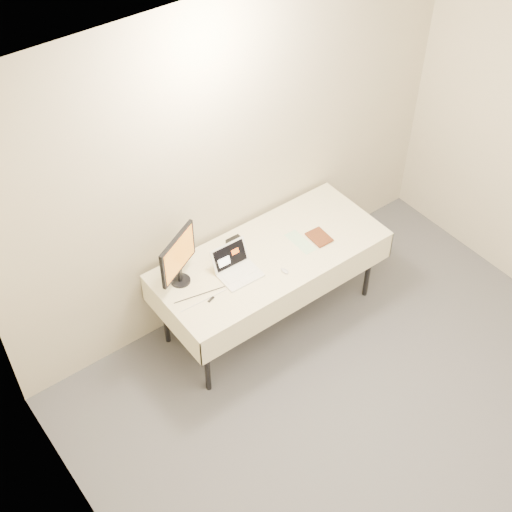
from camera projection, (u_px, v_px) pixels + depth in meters
ground at (453, 498)px, 4.85m from camera, size 5.00×5.00×0.00m
back_wall at (235, 162)px, 5.34m from camera, size 4.00×0.10×2.70m
table at (270, 259)px, 5.55m from camera, size 1.86×0.81×0.74m
laptop at (236, 267)px, 5.33m from camera, size 0.31×0.30×0.20m
monitor at (178, 256)px, 5.11m from camera, size 0.39×0.22×0.44m
book at (312, 233)px, 5.53m from camera, size 0.15×0.03×0.20m
alarm_clock at (234, 241)px, 5.57m from camera, size 0.12×0.05×0.05m
clicker at (285, 271)px, 5.36m from camera, size 0.04×0.08×0.02m
paper_form at (300, 242)px, 5.60m from camera, size 0.12×0.28×0.00m
usb_dongle at (211, 299)px, 5.16m from camera, size 0.06×0.03×0.01m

